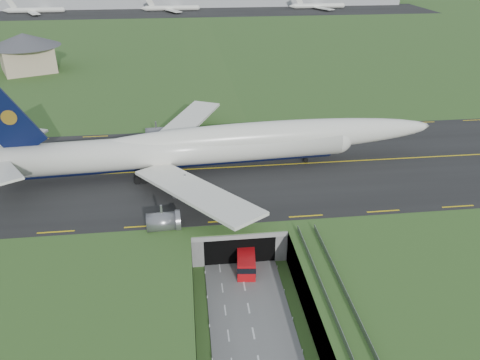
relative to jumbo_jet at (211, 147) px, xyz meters
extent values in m
plane|color=#345B24|center=(3.11, -32.19, -11.46)|extent=(900.00, 900.00, 0.00)
cube|color=gray|center=(3.11, -32.19, -8.46)|extent=(800.00, 800.00, 6.00)
cube|color=slate|center=(3.11, -39.69, -11.36)|extent=(12.00, 75.00, 0.20)
cube|color=black|center=(3.11, 0.81, -5.37)|extent=(800.00, 44.00, 0.18)
cube|color=gray|center=(3.11, -13.19, -5.96)|extent=(16.00, 22.00, 1.00)
cube|color=gray|center=(-3.89, -13.19, -8.46)|extent=(2.00, 22.00, 6.00)
cube|color=gray|center=(10.11, -13.19, -8.46)|extent=(2.00, 22.00, 6.00)
cube|color=black|center=(3.11, -18.19, -8.96)|extent=(12.00, 12.00, 5.00)
cube|color=#A8A8A3|center=(3.11, -24.24, -5.86)|extent=(17.00, 0.50, 0.80)
cube|color=#A8A8A3|center=(14.11, -50.69, -5.66)|extent=(3.00, 53.00, 0.50)
cube|color=gray|center=(12.71, -50.69, -4.91)|extent=(0.06, 53.00, 1.00)
cube|color=gray|center=(15.51, -50.69, -4.91)|extent=(0.06, 53.00, 1.00)
cylinder|color=#A8A8A3|center=(14.11, -48.19, -8.66)|extent=(0.90, 0.90, 5.60)
cylinder|color=#A8A8A3|center=(14.11, -36.19, -8.66)|extent=(0.90, 0.90, 5.60)
cylinder|color=white|center=(-6.76, -0.42, -0.29)|extent=(68.09, 10.62, 6.38)
sphere|color=white|center=(27.09, 1.70, -0.29)|extent=(6.64, 6.64, 6.26)
ellipsoid|color=white|center=(11.52, 0.72, 1.15)|extent=(73.45, 10.45, 6.70)
ellipsoid|color=black|center=(26.10, 1.64, 0.51)|extent=(4.63, 3.07, 2.23)
cylinder|color=black|center=(-6.76, -0.42, -2.78)|extent=(64.48, 6.71, 2.68)
cube|color=white|center=(-5.77, 15.63, -1.29)|extent=(19.55, 29.88, 2.68)
cube|color=white|center=(-38.09, 5.11, 1.21)|extent=(8.63, 11.85, 1.02)
cube|color=white|center=(-3.77, -16.23, -1.29)|extent=(22.36, 28.76, 2.68)
cube|color=white|center=(-37.15, -9.83, 1.21)|extent=(9.58, 11.70, 1.02)
cube|color=black|center=(-37.12, -2.33, 7.19)|extent=(12.70, 1.39, 14.12)
cylinder|color=gold|center=(-36.62, -2.30, 8.69)|extent=(2.83, 0.87, 2.79)
cylinder|color=slate|center=(-6.63, 9.08, -4.38)|extent=(5.38, 3.61, 3.29)
cylinder|color=slate|center=(-11.99, 19.24, -4.38)|extent=(5.38, 3.61, 3.29)
cylinder|color=slate|center=(-5.44, -9.84, -4.38)|extent=(5.38, 3.61, 3.29)
cylinder|color=slate|center=(-9.49, -20.58, -4.38)|extent=(5.38, 3.61, 3.29)
cylinder|color=black|center=(20.32, 1.28, -4.73)|extent=(1.13, 0.57, 1.10)
cube|color=black|center=(-11.24, -0.71, -4.58)|extent=(6.41, 7.34, 1.40)
cube|color=#BB0C11|center=(3.98, -25.40, -9.70)|extent=(3.71, 8.03, 3.11)
cube|color=black|center=(3.98, -25.40, -9.08)|extent=(3.78, 8.14, 1.04)
cube|color=black|center=(3.98, -25.40, -11.00)|extent=(3.45, 7.49, 0.52)
cylinder|color=black|center=(2.37, -27.83, -10.89)|extent=(0.46, 0.97, 0.93)
cylinder|color=black|center=(2.92, -22.68, -10.89)|extent=(0.46, 0.97, 0.93)
cylinder|color=black|center=(5.05, -28.11, -10.89)|extent=(0.46, 0.97, 0.93)
cylinder|color=black|center=(5.60, -22.97, -10.89)|extent=(0.46, 0.97, 0.93)
cube|color=#C4AB8E|center=(-60.57, 89.79, -0.95)|extent=(22.25, 22.25, 9.01)
cone|color=#4C4C51|center=(-60.57, 89.79, 5.80)|extent=(32.63, 32.63, 4.50)
cube|color=black|center=(3.11, 237.81, -5.32)|extent=(320.00, 50.00, 0.08)
cylinder|color=white|center=(-97.79, 242.81, -3.28)|extent=(34.00, 3.20, 3.20)
cylinder|color=white|center=(-10.76, 242.81, -3.28)|extent=(34.00, 3.20, 3.20)
cylinder|color=white|center=(89.02, 242.81, -3.28)|extent=(34.00, 3.20, 3.20)
camera|label=1|loc=(-4.39, -87.55, 37.56)|focal=35.00mm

